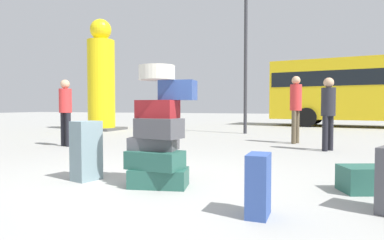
{
  "coord_description": "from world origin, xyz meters",
  "views": [
    {
      "loc": [
        1.86,
        -3.63,
        0.98
      ],
      "look_at": [
        0.13,
        1.28,
        0.77
      ],
      "focal_mm": 31.46,
      "sensor_mm": 36.0,
      "label": 1
    }
  ],
  "objects": [
    {
      "name": "yellow_dummy_statue",
      "position": [
        -6.2,
        8.1,
        2.01
      ],
      "size": [
        1.53,
        1.53,
        4.5
      ],
      "color": "yellow",
      "rests_on": "ground"
    },
    {
      "name": "person_passerby_in_red",
      "position": [
        -3.75,
        3.05,
        0.97
      ],
      "size": [
        0.33,
        0.3,
        1.62
      ],
      "rotation": [
        0.0,
        0.0,
        -0.31
      ],
      "color": "black",
      "rests_on": "ground"
    },
    {
      "name": "lamp_post",
      "position": [
        -0.32,
        8.27,
        4.18
      ],
      "size": [
        0.36,
        0.36,
        6.45
      ],
      "color": "#333338",
      "rests_on": "ground"
    },
    {
      "name": "ground_plane",
      "position": [
        0.0,
        0.0,
        0.0
      ],
      "size": [
        80.0,
        80.0,
        0.0
      ],
      "primitive_type": "plane",
      "color": "#9E9E99"
    },
    {
      "name": "person_bearded_onlooker",
      "position": [
        1.5,
        5.55,
        1.05
      ],
      "size": [
        0.3,
        0.33,
        1.76
      ],
      "rotation": [
        0.0,
        0.0,
        -1.91
      ],
      "color": "brown",
      "rests_on": "ground"
    },
    {
      "name": "suitcase_tower",
      "position": [
        0.13,
        0.09,
        0.63
      ],
      "size": [
        0.81,
        0.57,
        1.47
      ],
      "color": "#26594C",
      "rests_on": "ground"
    },
    {
      "name": "suitcase_slate_left_side",
      "position": [
        -0.93,
        0.08,
        0.39
      ],
      "size": [
        0.34,
        0.4,
        0.78
      ],
      "primitive_type": "cube",
      "rotation": [
        0.0,
        0.0,
        -0.28
      ],
      "color": "gray",
      "rests_on": "ground"
    },
    {
      "name": "suitcase_teal_white_trunk",
      "position": [
        2.46,
        0.61,
        0.15
      ],
      "size": [
        0.61,
        0.54,
        0.3
      ],
      "primitive_type": "cube",
      "rotation": [
        0.0,
        0.0,
        0.36
      ],
      "color": "#26594C",
      "rests_on": "ground"
    },
    {
      "name": "suitcase_navy_right_side",
      "position": [
        1.44,
        -0.65,
        0.28
      ],
      "size": [
        0.19,
        0.32,
        0.56
      ],
      "primitive_type": "cube",
      "rotation": [
        0.0,
        0.0,
        -0.02
      ],
      "color": "#334F99",
      "rests_on": "ground"
    },
    {
      "name": "person_tourist_with_camera",
      "position": [
        2.23,
        4.28,
        0.95
      ],
      "size": [
        0.3,
        0.3,
        1.6
      ],
      "rotation": [
        0.0,
        0.0,
        -2.15
      ],
      "color": "black",
      "rests_on": "ground"
    }
  ]
}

